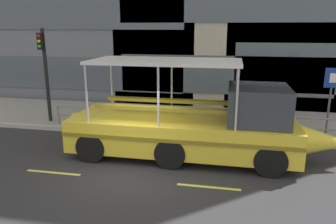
# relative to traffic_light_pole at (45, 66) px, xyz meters

# --- Properties ---
(ground_plane) EXTENTS (120.00, 120.00, 0.00)m
(ground_plane) POSITION_rel_traffic_light_pole_xyz_m (5.27, -3.82, -2.70)
(ground_plane) COLOR #2B2B2D
(sidewalk) EXTENTS (32.00, 4.80, 0.18)m
(sidewalk) POSITION_rel_traffic_light_pole_xyz_m (5.27, 1.78, -2.61)
(sidewalk) COLOR gray
(sidewalk) RESTS_ON ground_plane
(curb_edge) EXTENTS (32.00, 0.18, 0.18)m
(curb_edge) POSITION_rel_traffic_light_pole_xyz_m (5.27, -0.71, -2.61)
(curb_edge) COLOR #B2ADA3
(curb_edge) RESTS_ON ground_plane
(lane_centreline) EXTENTS (25.80, 0.12, 0.01)m
(lane_centreline) POSITION_rel_traffic_light_pole_xyz_m (5.27, -4.65, -2.70)
(lane_centreline) COLOR #DBD64C
(lane_centreline) RESTS_ON ground_plane
(curb_guardrail) EXTENTS (11.69, 0.09, 0.88)m
(curb_guardrail) POSITION_rel_traffic_light_pole_xyz_m (6.47, -0.37, -1.93)
(curb_guardrail) COLOR gray
(curb_guardrail) RESTS_ON sidewalk
(traffic_light_pole) EXTENTS (0.24, 0.46, 4.16)m
(traffic_light_pole) POSITION_rel_traffic_light_pole_xyz_m (0.00, 0.00, 0.00)
(traffic_light_pole) COLOR black
(traffic_light_pole) RESTS_ON sidewalk
(parking_sign) EXTENTS (0.60, 0.12, 2.70)m
(parking_sign) POSITION_rel_traffic_light_pole_xyz_m (11.95, 0.29, -0.69)
(parking_sign) COLOR #4C4F54
(parking_sign) RESTS_ON sidewalk
(duck_tour_boat) EXTENTS (9.55, 2.60, 3.33)m
(duck_tour_boat) POSITION_rel_traffic_light_pole_xyz_m (7.13, -2.44, -1.62)
(duck_tour_boat) COLOR yellow
(duck_tour_boat) RESTS_ON ground_plane
(pedestrian_near_bow) EXTENTS (0.46, 0.26, 1.65)m
(pedestrian_near_bow) POSITION_rel_traffic_light_pole_xyz_m (10.06, 1.21, -1.52)
(pedestrian_near_bow) COLOR black
(pedestrian_near_bow) RESTS_ON sidewalk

